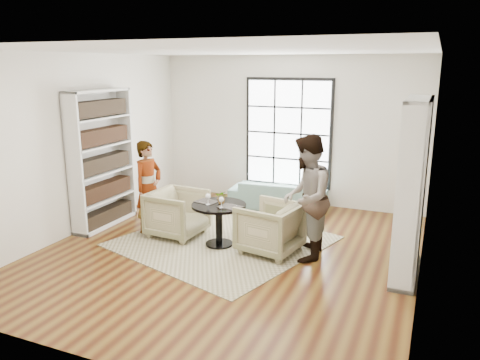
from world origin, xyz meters
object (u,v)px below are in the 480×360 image
at_px(armchair_left, 177,213).
at_px(wine_glass_right, 221,200).
at_px(person_left, 148,187).
at_px(sofa, 278,195).
at_px(wine_glass_left, 208,197).
at_px(pedestal_table, 219,216).
at_px(armchair_right, 270,228).
at_px(person_right, 306,198).
at_px(flower_centerpiece, 222,197).

bearing_deg(armchair_left, wine_glass_right, -102.91).
height_order(armchair_left, person_left, person_left).
relative_size(sofa, wine_glass_left, 10.45).
distance_m(pedestal_table, armchair_right, 0.84).
bearing_deg(person_right, flower_centerpiece, -97.65).
height_order(wine_glass_right, flower_centerpiece, flower_centerpiece).
bearing_deg(pedestal_table, wine_glass_left, -148.80).
bearing_deg(flower_centerpiece, wine_glass_left, -139.14).
height_order(person_left, wine_glass_right, person_left).
bearing_deg(sofa, armchair_right, 101.07).
distance_m(pedestal_table, sofa, 2.29).
distance_m(person_right, flower_centerpiece, 1.36).
xyz_separation_m(sofa, flower_centerpiece, (-0.20, -2.21, 0.52)).
bearing_deg(pedestal_table, person_right, 2.68).
xyz_separation_m(pedestal_table, armchair_right, (0.83, 0.06, -0.11)).
xyz_separation_m(person_left, flower_centerpiece, (1.41, -0.07, 0.00)).
height_order(armchair_right, wine_glass_left, wine_glass_left).
bearing_deg(wine_glass_left, armchair_right, 8.88).
bearing_deg(person_left, person_right, -81.11).
distance_m(pedestal_table, armchair_left, 0.85).
distance_m(wine_glass_right, flower_centerpiece, 0.23).
xyz_separation_m(sofa, armchair_right, (0.60, -2.20, 0.12)).
height_order(armchair_right, person_right, person_right).
relative_size(wine_glass_right, flower_centerpiece, 0.81).
distance_m(person_right, wine_glass_left, 1.53).
relative_size(armchair_left, flower_centerpiece, 4.02).
distance_m(pedestal_table, person_left, 1.42).
xyz_separation_m(armchair_left, person_left, (-0.55, 0.00, 0.40)).
xyz_separation_m(armchair_right, wine_glass_right, (-0.71, -0.22, 0.42)).
distance_m(pedestal_table, wine_glass_left, 0.36).
xyz_separation_m(pedestal_table, wine_glass_left, (-0.14, -0.09, 0.32)).
bearing_deg(person_right, armchair_right, -97.85).
height_order(armchair_right, flower_centerpiece, flower_centerpiece).
xyz_separation_m(person_left, person_right, (2.76, -0.06, 0.14)).
bearing_deg(flower_centerpiece, pedestal_table, -113.44).
height_order(armchair_left, flower_centerpiece, flower_centerpiece).
relative_size(pedestal_table, wine_glass_right, 4.92).
height_order(sofa, wine_glass_left, wine_glass_left).
xyz_separation_m(sofa, person_left, (-1.61, -2.14, 0.51)).
height_order(person_right, wine_glass_right, person_right).
bearing_deg(armchair_left, armchair_right, -88.59).
distance_m(armchair_right, flower_centerpiece, 0.90).
height_order(person_right, flower_centerpiece, person_right).
relative_size(pedestal_table, wine_glass_left, 4.74).
relative_size(sofa, person_left, 1.20).
xyz_separation_m(sofa, armchair_left, (-1.06, -2.14, 0.12)).
distance_m(armchair_right, person_left, 2.25).
bearing_deg(armchair_right, person_left, -81.23).
distance_m(armchair_right, wine_glass_left, 1.07).
height_order(sofa, armchair_right, armchair_right).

